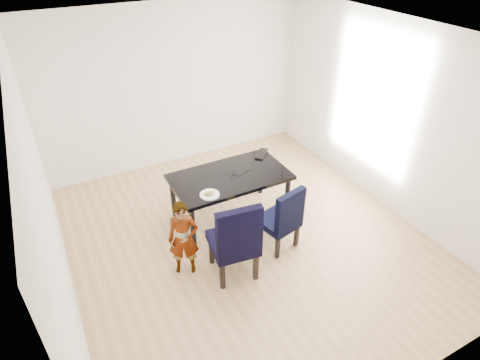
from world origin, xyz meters
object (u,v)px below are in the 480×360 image
plate (210,195)px  child (184,239)px  dining_table (230,198)px  chair_left (233,237)px  laptop (258,153)px  chair_right (278,216)px

plate → child: bearing=-145.1°
dining_table → child: child is taller
chair_left → plate: size_ratio=4.37×
dining_table → laptop: 0.82m
chair_left → chair_right: chair_left is taller
plate → laptop: bearing=30.2°
child → laptop: size_ratio=3.07×
dining_table → chair_left: 1.05m
plate → laptop: 1.25m
dining_table → chair_right: size_ratio=1.69×
dining_table → plate: bearing=-145.9°
chair_left → laptop: size_ratio=3.35×
dining_table → child: bearing=-145.5°
chair_left → plate: chair_left is taller
dining_table → chair_right: (0.30, -0.78, 0.10)m
chair_right → laptop: (0.34, 1.11, 0.29)m
chair_right → plate: size_ratio=3.72×
chair_right → laptop: bearing=59.9°
dining_table → child: 1.16m
dining_table → chair_right: bearing=-68.8°
dining_table → laptop: size_ratio=4.83×
laptop → chair_left: bearing=7.1°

